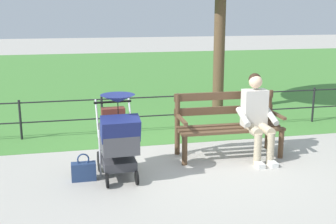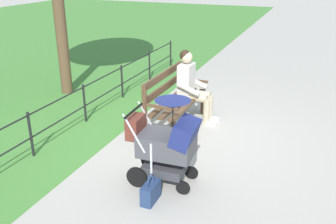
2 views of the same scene
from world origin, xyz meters
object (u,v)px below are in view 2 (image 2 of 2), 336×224
Objects in this scene: park_bench at (172,97)px; person_on_bench at (192,84)px; stroller at (167,141)px; handbag at (151,192)px.

park_bench is 0.46m from person_on_bench.
park_bench is at bearing -30.58° from person_on_bench.
stroller is 3.11× the size of handbag.
handbag is (2.57, 0.35, -0.55)m from person_on_bench.
stroller is at bearing 19.06° from park_bench.
park_bench is at bearing -160.94° from stroller.
person_on_bench reaches higher than handbag.
park_bench is at bearing -165.39° from handbag.
stroller reaches higher than park_bench.
person_on_bench reaches higher than stroller.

